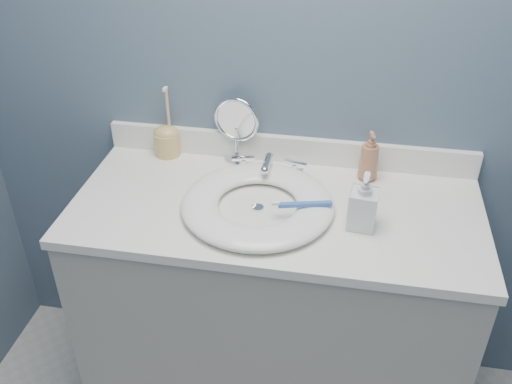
% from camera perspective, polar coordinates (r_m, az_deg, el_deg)
% --- Properties ---
extents(back_wall, '(2.20, 0.02, 2.40)m').
position_cam_1_polar(back_wall, '(1.79, 3.56, 12.20)').
color(back_wall, '#4D6074').
rests_on(back_wall, ground).
extents(vanity_cabinet, '(1.20, 0.55, 0.85)m').
position_cam_1_polar(vanity_cabinet, '(1.99, 1.75, -12.10)').
color(vanity_cabinet, '#A5A197').
rests_on(vanity_cabinet, ground).
extents(countertop, '(1.22, 0.57, 0.03)m').
position_cam_1_polar(countertop, '(1.70, 2.00, -1.73)').
color(countertop, white).
rests_on(countertop, vanity_cabinet).
extents(backsplash, '(1.22, 0.02, 0.09)m').
position_cam_1_polar(backsplash, '(1.89, 3.22, 4.30)').
color(backsplash, white).
rests_on(backsplash, countertop).
extents(basin, '(0.45, 0.45, 0.04)m').
position_cam_1_polar(basin, '(1.67, 0.16, -1.19)').
color(basin, white).
rests_on(basin, countertop).
extents(drain, '(0.04, 0.04, 0.01)m').
position_cam_1_polar(drain, '(1.68, 0.16, -1.61)').
color(drain, silver).
rests_on(drain, countertop).
extents(faucet, '(0.25, 0.13, 0.07)m').
position_cam_1_polar(faucet, '(1.83, 1.25, 2.51)').
color(faucet, silver).
rests_on(faucet, countertop).
extents(makeup_mirror, '(0.15, 0.09, 0.23)m').
position_cam_1_polar(makeup_mirror, '(1.86, -1.96, 6.53)').
color(makeup_mirror, silver).
rests_on(makeup_mirror, countertop).
extents(soap_bottle_amber, '(0.08, 0.08, 0.16)m').
position_cam_1_polar(soap_bottle_amber, '(1.81, 11.28, 3.54)').
color(soap_bottle_amber, '#A66D4B').
rests_on(soap_bottle_amber, countertop).
extents(soap_bottle_clear, '(0.08, 0.09, 0.17)m').
position_cam_1_polar(soap_bottle_clear, '(1.59, 10.73, -0.88)').
color(soap_bottle_clear, silver).
rests_on(soap_bottle_clear, countertop).
extents(toothbrush_holder, '(0.09, 0.09, 0.25)m').
position_cam_1_polar(toothbrush_holder, '(1.95, -8.89, 5.21)').
color(toothbrush_holder, tan).
rests_on(toothbrush_holder, countertop).
extents(toothbrush_lying, '(0.17, 0.06, 0.02)m').
position_cam_1_polar(toothbrush_lying, '(1.63, 4.69, -1.25)').
color(toothbrush_lying, '#3462BB').
rests_on(toothbrush_lying, basin).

